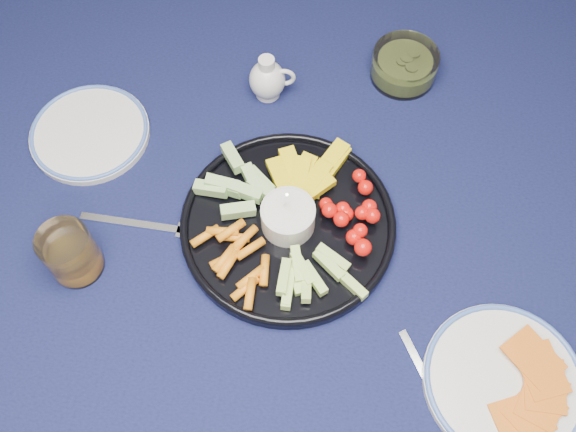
% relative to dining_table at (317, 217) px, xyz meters
% --- Properties ---
extents(dining_table, '(1.67, 1.07, 0.75)m').
position_rel_dining_table_xyz_m(dining_table, '(0.00, 0.00, 0.00)').
color(dining_table, '#472617').
rests_on(dining_table, ground).
extents(crudite_platter, '(0.32, 0.32, 0.10)m').
position_rel_dining_table_xyz_m(crudite_platter, '(-0.04, -0.07, 0.11)').
color(crudite_platter, black).
rests_on(crudite_platter, dining_table).
extents(creamer_pitcher, '(0.08, 0.06, 0.08)m').
position_rel_dining_table_xyz_m(creamer_pitcher, '(-0.11, 0.18, 0.12)').
color(creamer_pitcher, silver).
rests_on(creamer_pitcher, dining_table).
extents(pickle_bowl, '(0.11, 0.11, 0.05)m').
position_rel_dining_table_xyz_m(pickle_bowl, '(0.11, 0.25, 0.11)').
color(pickle_bowl, silver).
rests_on(pickle_bowl, dining_table).
extents(cheese_plate, '(0.22, 0.22, 0.03)m').
position_rel_dining_table_xyz_m(cheese_plate, '(0.28, -0.26, 0.10)').
color(cheese_plate, silver).
rests_on(cheese_plate, dining_table).
extents(juice_tumbler, '(0.07, 0.07, 0.09)m').
position_rel_dining_table_xyz_m(juice_tumbler, '(-0.33, -0.19, 0.13)').
color(juice_tumbler, silver).
rests_on(juice_tumbler, dining_table).
extents(fork_left, '(0.19, 0.03, 0.00)m').
position_rel_dining_table_xyz_m(fork_left, '(-0.24, -0.11, 0.09)').
color(fork_left, white).
rests_on(fork_left, dining_table).
extents(fork_right, '(0.11, 0.16, 0.00)m').
position_rel_dining_table_xyz_m(fork_right, '(0.20, -0.30, 0.09)').
color(fork_right, white).
rests_on(fork_right, dining_table).
extents(side_plate_extra, '(0.19, 0.19, 0.02)m').
position_rel_dining_table_xyz_m(side_plate_extra, '(-0.38, 0.04, 0.10)').
color(side_plate_extra, silver).
rests_on(side_plate_extra, dining_table).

